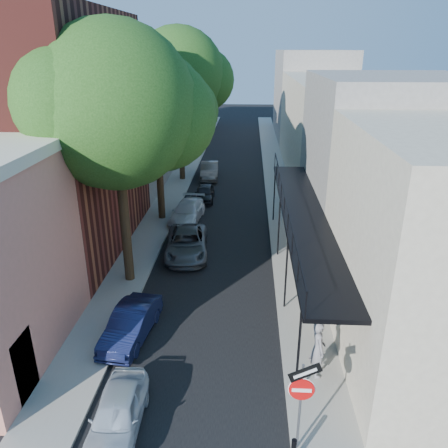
# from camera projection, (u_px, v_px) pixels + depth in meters

# --- Properties ---
(road_surface) EXTENTS (6.00, 64.00, 0.01)m
(road_surface) POSITION_uv_depth(u_px,v_px,m) (230.00, 171.00, 38.94)
(road_surface) COLOR black
(road_surface) RESTS_ON ground
(sidewalk_left) EXTENTS (2.00, 64.00, 0.12)m
(sidewalk_left) POSITION_uv_depth(u_px,v_px,m) (185.00, 170.00, 39.14)
(sidewalk_left) COLOR gray
(sidewalk_left) RESTS_ON ground
(sidewalk_right) EXTENTS (2.00, 64.00, 0.12)m
(sidewalk_right) POSITION_uv_depth(u_px,v_px,m) (275.00, 171.00, 38.71)
(sidewalk_right) COLOR gray
(sidewalk_right) RESTS_ON ground
(buildings_left) EXTENTS (10.10, 59.10, 12.00)m
(buildings_left) POSITION_uv_depth(u_px,v_px,m) (118.00, 116.00, 36.45)
(buildings_left) COLOR tan
(buildings_left) RESTS_ON ground
(buildings_right) EXTENTS (9.80, 55.00, 10.00)m
(buildings_right) POSITION_uv_depth(u_px,v_px,m) (337.00, 123.00, 36.33)
(buildings_right) COLOR beige
(buildings_right) RESTS_ON ground
(sign_post) EXTENTS (0.89, 0.17, 2.99)m
(sign_post) POSITION_uv_depth(u_px,v_px,m) (302.00, 393.00, 11.15)
(sign_post) COLOR #595B60
(sign_post) RESTS_ON ground
(oak_near) EXTENTS (7.48, 6.80, 11.42)m
(oak_near) POSITION_uv_depth(u_px,v_px,m) (127.00, 109.00, 17.90)
(oak_near) COLOR black
(oak_near) RESTS_ON ground
(oak_mid) EXTENTS (6.60, 6.00, 10.20)m
(oak_mid) POSITION_uv_depth(u_px,v_px,m) (163.00, 106.00, 25.59)
(oak_mid) COLOR black
(oak_mid) RESTS_ON ground
(oak_far) EXTENTS (7.70, 7.00, 11.90)m
(oak_far) POSITION_uv_depth(u_px,v_px,m) (185.00, 75.00, 33.50)
(oak_far) COLOR black
(oak_far) RESTS_ON ground
(parked_car_a) EXTENTS (1.50, 3.47, 1.16)m
(parked_car_a) POSITION_uv_depth(u_px,v_px,m) (117.00, 414.00, 12.37)
(parked_car_a) COLOR silver
(parked_car_a) RESTS_ON ground
(parked_car_b) EXTENTS (1.75, 3.82, 1.21)m
(parked_car_b) POSITION_uv_depth(u_px,v_px,m) (131.00, 324.00, 16.36)
(parked_car_b) COLOR #141B41
(parked_car_b) RESTS_ON ground
(parked_car_c) EXTENTS (2.55, 4.80, 1.29)m
(parked_car_c) POSITION_uv_depth(u_px,v_px,m) (187.00, 243.00, 23.03)
(parked_car_c) COLOR #52555A
(parked_car_c) RESTS_ON ground
(parked_car_d) EXTENTS (2.09, 4.36, 1.23)m
(parked_car_d) POSITION_uv_depth(u_px,v_px,m) (187.00, 212.00, 27.55)
(parked_car_d) COLOR silver
(parked_car_d) RESTS_ON ground
(parked_car_e) EXTENTS (1.39, 3.30, 1.11)m
(parked_car_e) POSITION_uv_depth(u_px,v_px,m) (205.00, 193.00, 31.28)
(parked_car_e) COLOR black
(parked_car_e) RESTS_ON ground
(parked_car_f) EXTENTS (1.64, 4.12, 1.33)m
(parked_car_f) POSITION_uv_depth(u_px,v_px,m) (210.00, 170.00, 36.60)
(parked_car_f) COLOR #685E57
(parked_car_f) RESTS_ON ground
(pedestrian) EXTENTS (0.60, 0.81, 2.04)m
(pedestrian) POSITION_uv_depth(u_px,v_px,m) (318.00, 348.00, 14.19)
(pedestrian) COLOR slate
(pedestrian) RESTS_ON sidewalk_right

